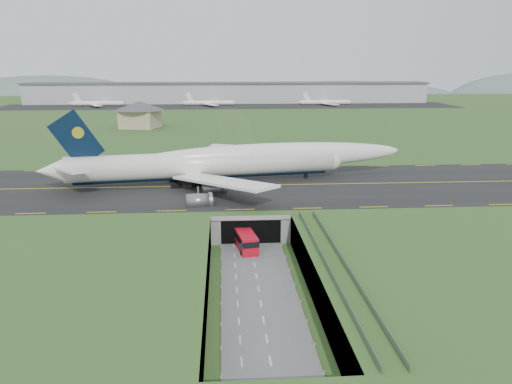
{
  "coord_description": "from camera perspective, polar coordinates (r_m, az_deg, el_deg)",
  "views": [
    {
      "loc": [
        -5.32,
        -86.31,
        35.26
      ],
      "look_at": [
        1.81,
        20.0,
        7.76
      ],
      "focal_mm": 35.0,
      "sensor_mm": 36.0,
      "label": 1
    }
  ],
  "objects": [
    {
      "name": "guideway",
      "position": [
        75.35,
        9.12,
        -9.13
      ],
      "size": [
        3.0,
        53.0,
        7.05
      ],
      "color": "#A8A8A3",
      "rests_on": "ground"
    },
    {
      "name": "taxiway",
      "position": [
        122.94,
        -1.25,
        0.74
      ],
      "size": [
        800.0,
        44.0,
        0.18
      ],
      "primitive_type": "cube",
      "color": "black",
      "rests_on": "airfield_deck"
    },
    {
      "name": "distant_hills",
      "position": [
        522.47,
        3.9,
        10.13
      ],
      "size": [
        700.0,
        91.0,
        60.0
      ],
      "color": "#556761",
      "rests_on": "ground"
    },
    {
      "name": "service_building",
      "position": [
        241.17,
        -13.12,
        8.89
      ],
      "size": [
        27.46,
        27.46,
        12.41
      ],
      "rotation": [
        0.0,
        0.0,
        -0.24
      ],
      "color": "tan",
      "rests_on": "ground"
    },
    {
      "name": "ground",
      "position": [
        93.38,
        -0.29,
        -7.71
      ],
      "size": [
        900.0,
        900.0,
        0.0
      ],
      "primitive_type": "plane",
      "color": "#2E5622",
      "rests_on": "ground"
    },
    {
      "name": "jumbo_jet",
      "position": [
        125.39,
        -2.93,
        3.44
      ],
      "size": [
        91.84,
        59.04,
        19.77
      ],
      "rotation": [
        0.0,
        0.0,
        0.16
      ],
      "color": "white",
      "rests_on": "ground"
    },
    {
      "name": "shuttle_tram",
      "position": [
        97.08,
        -1.14,
        -5.63
      ],
      "size": [
        4.58,
        8.97,
        3.47
      ],
      "rotation": [
        0.0,
        0.0,
        0.17
      ],
      "color": "red",
      "rests_on": "ground"
    },
    {
      "name": "cargo_terminal",
      "position": [
        386.34,
        -3.12,
        11.29
      ],
      "size": [
        320.0,
        67.0,
        15.6
      ],
      "color": "#B2B2B2",
      "rests_on": "ground"
    },
    {
      "name": "trench_road",
      "position": [
        86.46,
        0.02,
        -9.52
      ],
      "size": [
        12.0,
        75.0,
        0.2
      ],
      "primitive_type": "cube",
      "color": "slate",
      "rests_on": "ground"
    },
    {
      "name": "tunnel_portal",
      "position": [
        107.98,
        -0.84,
        -2.73
      ],
      "size": [
        17.0,
        22.3,
        6.0
      ],
      "color": "gray",
      "rests_on": "ground"
    },
    {
      "name": "airfield_deck",
      "position": [
        92.29,
        -0.29,
        -5.99
      ],
      "size": [
        800.0,
        800.0,
        6.0
      ],
      "primitive_type": "cube",
      "color": "gray",
      "rests_on": "ground"
    }
  ]
}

